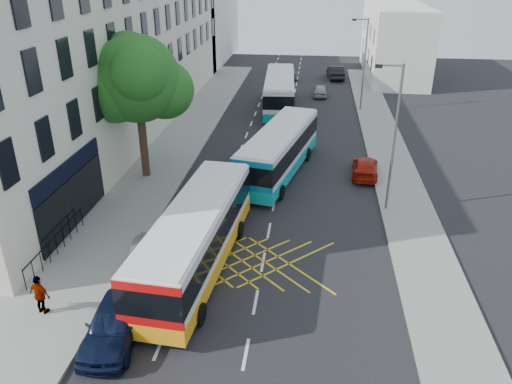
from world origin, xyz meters
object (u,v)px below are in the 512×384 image
(street_tree, at_px, (137,80))
(bus_mid, at_px, (279,151))
(parked_car_silver, at_px, (146,258))
(red_hatchback, at_px, (365,167))
(lamp_far, at_px, (364,60))
(lamp_near, at_px, (393,132))
(bus_near, at_px, (196,237))
(distant_car_silver, at_px, (320,90))
(distant_car_dark, at_px, (335,72))
(pedestrian_far, at_px, (40,295))
(bus_far, at_px, (280,92))
(distant_car_grey, at_px, (287,73))
(parked_car_blue, at_px, (115,321))

(street_tree, xyz_separation_m, bus_mid, (8.43, 1.57, -4.69))
(parked_car_silver, height_order, red_hatchback, parked_car_silver)
(lamp_far, xyz_separation_m, parked_car_silver, (-11.40, -27.18, -4.00))
(lamp_near, bearing_deg, bus_near, -143.25)
(lamp_near, xyz_separation_m, distant_car_silver, (-3.57, 25.03, -4.03))
(lamp_near, distance_m, bus_mid, 8.31)
(bus_near, bearing_deg, red_hatchback, 58.98)
(bus_mid, height_order, red_hatchback, bus_mid)
(red_hatchback, bearing_deg, parked_car_silver, 53.41)
(distant_car_dark, bearing_deg, bus_near, 73.55)
(red_hatchback, relative_size, distant_car_dark, 0.88)
(parked_car_silver, distance_m, distant_car_silver, 33.14)
(parked_car_silver, distance_m, pedestrian_far, 4.75)
(bus_near, distance_m, bus_far, 26.59)
(bus_mid, bearing_deg, parked_car_silver, -101.18)
(lamp_far, bearing_deg, distant_car_grey, 120.69)
(bus_far, distance_m, pedestrian_far, 31.34)
(lamp_near, distance_m, pedestrian_far, 18.40)
(lamp_near, xyz_separation_m, distant_car_grey, (-7.45, 32.56, -3.98))
(lamp_far, height_order, distant_car_grey, lamp_far)
(bus_far, bearing_deg, distant_car_silver, 51.31)
(bus_near, xyz_separation_m, red_hatchback, (8.42, 11.72, -1.05))
(bus_far, distance_m, parked_car_blue, 31.61)
(distant_car_grey, xyz_separation_m, distant_car_dark, (5.61, 0.70, 0.10))
(distant_car_silver, height_order, pedestrian_far, pedestrian_far)
(distant_car_dark, bearing_deg, bus_mid, 75.07)
(street_tree, height_order, red_hatchback, street_tree)
(parked_car_blue, distance_m, distant_car_dark, 45.86)
(bus_far, distance_m, red_hatchback, 16.27)
(lamp_near, relative_size, distant_car_dark, 1.78)
(lamp_far, bearing_deg, distant_car_dark, 97.90)
(street_tree, bearing_deg, pedestrian_far, -88.93)
(distant_car_dark, bearing_deg, parked_car_silver, 70.55)
(bus_mid, bearing_deg, bus_far, 106.51)
(street_tree, height_order, pedestrian_far, street_tree)
(street_tree, bearing_deg, red_hatchback, 7.92)
(red_hatchback, bearing_deg, street_tree, 12.84)
(parked_car_silver, bearing_deg, bus_far, 76.32)
(bus_near, xyz_separation_m, parked_car_blue, (-1.98, -4.85, -0.86))
(bus_mid, bearing_deg, lamp_near, -23.40)
(parked_car_blue, height_order, parked_car_silver, parked_car_blue)
(street_tree, xyz_separation_m, distant_car_grey, (7.26, 29.59, -5.65))
(lamp_near, xyz_separation_m, distant_car_dark, (-1.84, 33.26, -3.87))
(lamp_near, height_order, bus_far, lamp_near)
(street_tree, distance_m, bus_far, 18.88)
(distant_car_grey, distance_m, distant_car_silver, 8.47)
(bus_near, bearing_deg, street_tree, 124.44)
(lamp_near, xyz_separation_m, lamp_far, (0.00, 20.00, 0.00))
(bus_near, xyz_separation_m, distant_car_silver, (5.54, 31.83, -1.04))
(bus_near, height_order, parked_car_blue, bus_near)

